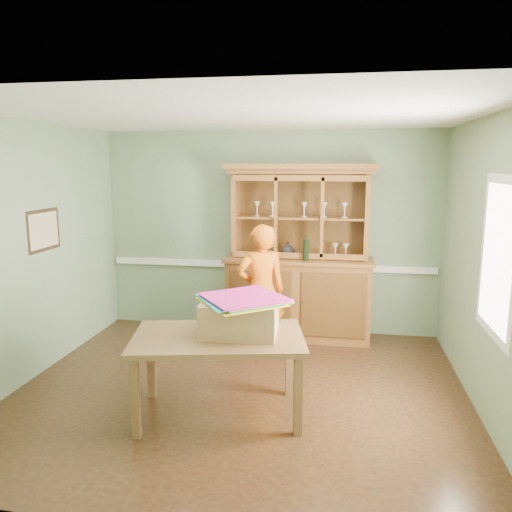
% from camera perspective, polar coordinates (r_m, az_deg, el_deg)
% --- Properties ---
extents(floor, '(4.50, 4.50, 0.00)m').
position_cam_1_polar(floor, '(5.23, -1.82, -15.14)').
color(floor, '#482F17').
rests_on(floor, ground).
extents(ceiling, '(4.50, 4.50, 0.00)m').
position_cam_1_polar(ceiling, '(4.73, -2.02, 15.80)').
color(ceiling, white).
rests_on(ceiling, wall_back).
extents(wall_back, '(4.50, 0.00, 4.50)m').
position_cam_1_polar(wall_back, '(6.75, 1.50, 2.72)').
color(wall_back, gray).
rests_on(wall_back, floor).
extents(wall_left, '(0.00, 4.00, 4.00)m').
position_cam_1_polar(wall_left, '(5.69, -24.70, 0.31)').
color(wall_left, gray).
rests_on(wall_left, floor).
extents(wall_right, '(0.00, 4.00, 4.00)m').
position_cam_1_polar(wall_right, '(4.88, 24.93, -1.26)').
color(wall_right, gray).
rests_on(wall_right, floor).
extents(wall_front, '(4.50, 0.00, 4.50)m').
position_cam_1_polar(wall_front, '(2.93, -9.87, -7.79)').
color(wall_front, gray).
rests_on(wall_front, floor).
extents(chair_rail, '(4.41, 0.05, 0.08)m').
position_cam_1_polar(chair_rail, '(6.80, 1.46, -1.07)').
color(chair_rail, white).
rests_on(chair_rail, wall_back).
extents(framed_map, '(0.03, 0.60, 0.46)m').
position_cam_1_polar(framed_map, '(5.90, -23.05, 2.72)').
color(framed_map, '#2F2113').
rests_on(framed_map, wall_left).
extents(window_panel, '(0.03, 0.96, 1.36)m').
position_cam_1_polar(window_panel, '(4.57, 25.79, -0.16)').
color(window_panel, white).
rests_on(window_panel, wall_right).
extents(china_hutch, '(1.93, 0.64, 2.26)m').
position_cam_1_polar(china_hutch, '(6.55, 4.89, -2.51)').
color(china_hutch, brown).
rests_on(china_hutch, floor).
extents(dining_table, '(1.67, 1.19, 0.76)m').
position_cam_1_polar(dining_table, '(4.54, -4.33, -10.09)').
color(dining_table, brown).
rests_on(dining_table, floor).
extents(cardboard_box, '(0.69, 0.57, 0.31)m').
position_cam_1_polar(cardboard_box, '(4.50, -1.87, -6.97)').
color(cardboard_box, '#9B714F').
rests_on(cardboard_box, dining_table).
extents(kite_stack, '(0.86, 0.86, 0.05)m').
position_cam_1_polar(kite_stack, '(4.40, -1.52, -4.92)').
color(kite_stack, yellow).
rests_on(kite_stack, cardboard_box).
extents(person, '(0.68, 0.57, 1.58)m').
position_cam_1_polar(person, '(5.85, 0.60, -4.06)').
color(person, orange).
rests_on(person, floor).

